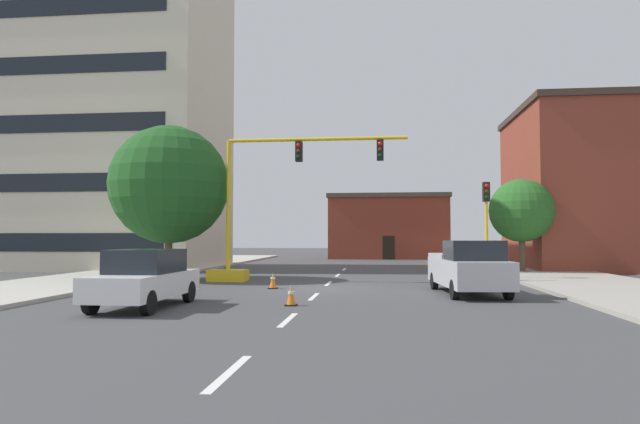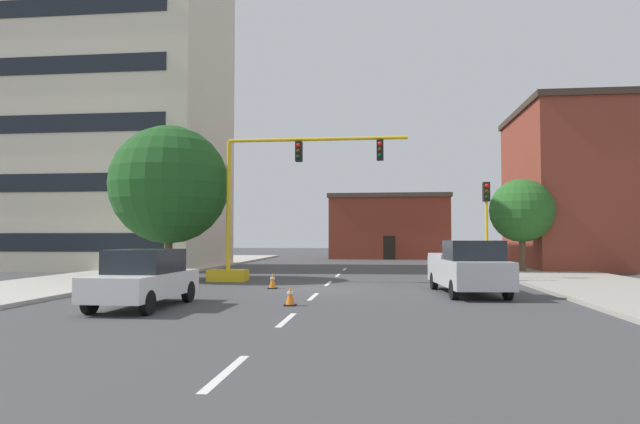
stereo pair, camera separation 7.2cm
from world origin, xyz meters
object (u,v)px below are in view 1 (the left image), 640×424
sedan_white_near_left (145,278)px  traffic_cone_roadside_a (273,281)px  traffic_signal_gantry (253,234)px  tree_left_near (169,185)px  pickup_truck_silver (468,268)px  traffic_light_pole_right (486,208)px  traffic_cone_roadside_b (291,296)px  tree_right_mid (521,211)px

sedan_white_near_left → traffic_cone_roadside_a: size_ratio=6.82×
traffic_signal_gantry → sedan_white_near_left: bearing=-95.9°
sedan_white_near_left → traffic_cone_roadside_a: bearing=67.3°
tree_left_near → pickup_truck_silver: tree_left_near is taller
traffic_light_pole_right → traffic_cone_roadside_a: (-9.55, -5.35, -3.20)m
traffic_light_pole_right → pickup_truck_silver: (-1.94, -6.74, -2.55)m
traffic_light_pole_right → sedan_white_near_left: traffic_light_pole_right is taller
traffic_light_pole_right → pickup_truck_silver: bearing=-106.1°
traffic_light_pole_right → tree_left_near: 15.71m
traffic_cone_roadside_b → tree_left_near: bearing=129.0°
sedan_white_near_left → traffic_cone_roadside_a: 6.92m
sedan_white_near_left → traffic_cone_roadside_b: 4.44m
traffic_signal_gantry → tree_right_mid: bearing=27.4°
pickup_truck_silver → sedan_white_near_left: 11.41m
sedan_white_near_left → traffic_signal_gantry: bearing=84.1°
traffic_cone_roadside_a → tree_right_mid: bearing=40.8°
pickup_truck_silver → traffic_cone_roadside_b: size_ratio=8.94×
traffic_light_pole_right → tree_right_mid: (3.00, 5.49, 0.11)m
tree_right_mid → pickup_truck_silver: (-4.94, -12.23, -2.66)m
traffic_cone_roadside_a → tree_left_near: bearing=146.1°
tree_left_near → traffic_cone_roadside_a: size_ratio=11.54×
traffic_light_pole_right → traffic_signal_gantry: bearing=-170.6°
tree_left_near → traffic_cone_roadside_a: 8.52m
traffic_signal_gantry → traffic_cone_roadside_b: bearing=-69.8°
tree_right_mid → tree_left_near: (-18.61, -6.77, 1.08)m
tree_right_mid → pickup_truck_silver: 13.46m
tree_left_near → traffic_cone_roadside_a: bearing=-33.9°
traffic_signal_gantry → traffic_light_pole_right: size_ratio=1.97×
traffic_signal_gantry → pickup_truck_silver: traffic_signal_gantry is taller
traffic_signal_gantry → traffic_cone_roadside_b: size_ratio=15.20×
traffic_cone_roadside_a → traffic_cone_roadside_b: 5.68m
traffic_cone_roadside_a → traffic_light_pole_right: bearing=29.2°
tree_right_mid → tree_left_near: 19.83m
tree_right_mid → sedan_white_near_left: 23.13m
traffic_signal_gantry → traffic_cone_roadside_a: 4.32m
tree_right_mid → traffic_cone_roadside_a: (-12.55, -10.84, -3.31)m
tree_left_near → pickup_truck_silver: 15.19m
tree_right_mid → tree_left_near: bearing=-160.0°
traffic_signal_gantry → tree_left_near: (-4.42, 0.58, 2.45)m
traffic_signal_gantry → pickup_truck_silver: 10.54m
tree_left_near → pickup_truck_silver: (13.67, -5.47, -3.74)m
traffic_light_pole_right → traffic_cone_roadside_a: bearing=-150.8°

